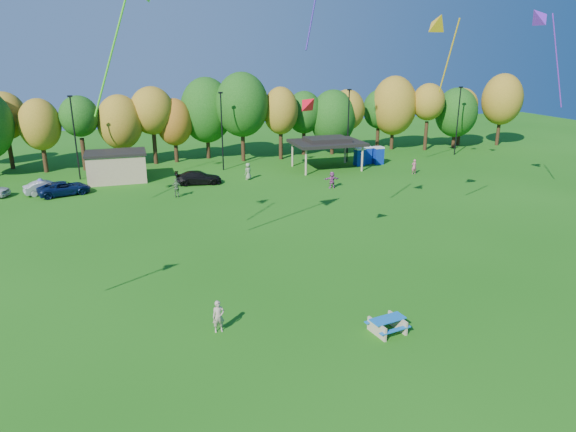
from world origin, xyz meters
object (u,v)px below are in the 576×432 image
object	(u,v)px
porta_potties	(368,156)
kite_flyer	(218,317)
car_b	(46,187)
car_c	(64,188)
picnic_table	(387,324)
car_d	(198,178)

from	to	relation	value
porta_potties	kite_flyer	xyz separation A→B (m)	(-24.89, -34.44, -0.26)
porta_potties	car_b	distance (m)	36.74
kite_flyer	car_c	size ratio (longest dim) A/B	0.34
kite_flyer	car_b	size ratio (longest dim) A/B	0.41
car_c	porta_potties	bearing A→B (deg)	-99.56
picnic_table	car_b	bearing A→B (deg)	110.13
porta_potties	car_b	bearing A→B (deg)	-174.96
car_c	car_d	size ratio (longest dim) A/B	1.01
porta_potties	car_d	xyz separation A→B (m)	(-21.65, -3.78, -0.39)
car_c	picnic_table	bearing A→B (deg)	-167.66
picnic_table	kite_flyer	size ratio (longest dim) A/B	1.21
picnic_table	kite_flyer	xyz separation A→B (m)	(-8.07, 2.60, 0.39)
porta_potties	picnic_table	world-z (taller)	porta_potties
car_b	porta_potties	bearing A→B (deg)	-101.89
porta_potties	kite_flyer	distance (m)	42.49
car_d	car_b	bearing A→B (deg)	94.63
kite_flyer	car_d	distance (m)	30.83
porta_potties	picnic_table	xyz separation A→B (m)	(-16.82, -37.03, -0.64)
picnic_table	car_c	size ratio (longest dim) A/B	0.42
porta_potties	car_d	distance (m)	21.98
porta_potties	kite_flyer	size ratio (longest dim) A/B	2.23
car_b	kite_flyer	bearing A→B (deg)	-176.37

